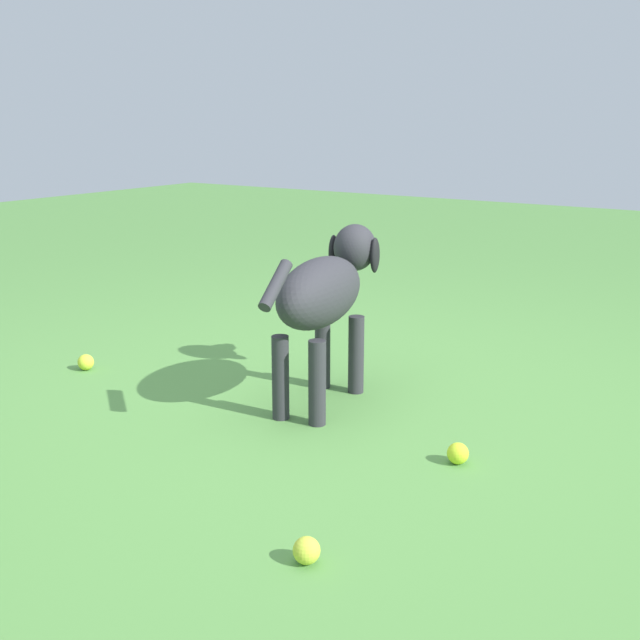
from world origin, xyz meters
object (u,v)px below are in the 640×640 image
tennis_ball_0 (307,550)px  tennis_ball_1 (458,453)px  tennis_ball_2 (86,362)px

tennis_ball_0 → tennis_ball_1: size_ratio=1.00×
tennis_ball_2 → tennis_ball_0: bearing=-23.9°
tennis_ball_0 → tennis_ball_2: bearing=156.1°
tennis_ball_1 → tennis_ball_0: bearing=-95.1°
tennis_ball_1 → tennis_ball_2: bearing=-179.8°
tennis_ball_1 → tennis_ball_2: size_ratio=1.00×
tennis_ball_0 → tennis_ball_2: (-1.59, 0.70, 0.00)m
tennis_ball_0 → tennis_ball_2: size_ratio=1.00×
tennis_ball_1 → tennis_ball_2: same height
tennis_ball_1 → tennis_ball_2: (-1.65, -0.01, 0.00)m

